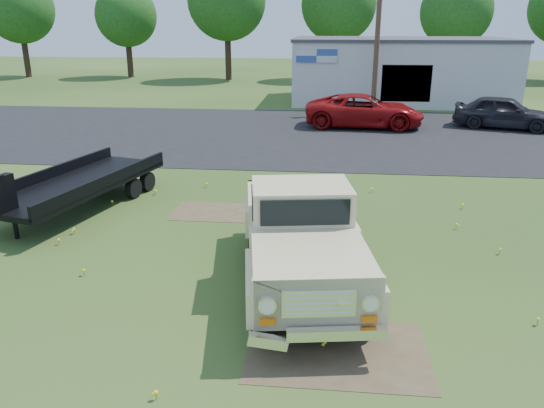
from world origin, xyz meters
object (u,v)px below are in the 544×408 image
Objects in this scene: red_pickup at (364,111)px; dark_sedan at (504,112)px; vintage_pickup_truck at (301,235)px; flatbed_trailer at (77,180)px.

dark_sedan is at bearing -84.34° from red_pickup.
flatbed_trailer is at bearing 140.04° from vintage_pickup_truck.
vintage_pickup_truck is 1.00× the size of red_pickup.
vintage_pickup_truck reaches higher than dark_sedan.
vintage_pickup_truck is 0.93× the size of flatbed_trailer.
flatbed_trailer is 16.31m from red_pickup.
dark_sedan is (9.41, 17.92, -0.26)m from vintage_pickup_truck.
vintage_pickup_truck is 7.78m from flatbed_trailer.
dark_sedan is (16.06, 13.90, -0.05)m from flatbed_trailer.
red_pickup is at bearing 70.53° from flatbed_trailer.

